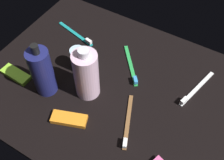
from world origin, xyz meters
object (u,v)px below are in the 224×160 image
object	(u,v)px
toothbrush_brown	(128,124)
snack_bar_orange	(69,119)
toothbrush_green	(131,67)
bodywash_bottle	(86,74)
toothbrush_white	(195,90)
toothbrush_teal	(77,34)
snack_bar_lime	(16,75)
deodorant_stick	(78,59)
lotion_bottle	(42,72)

from	to	relation	value
toothbrush_brown	snack_bar_orange	world-z (taller)	toothbrush_brown
toothbrush_green	bodywash_bottle	bearing A→B (deg)	65.08
toothbrush_brown	toothbrush_white	bearing A→B (deg)	-120.38
toothbrush_brown	toothbrush_green	bearing A→B (deg)	-64.65
bodywash_bottle	snack_bar_orange	bearing A→B (deg)	95.30
toothbrush_white	toothbrush_teal	world-z (taller)	same
bodywash_bottle	toothbrush_brown	size ratio (longest dim) A/B	1.09
toothbrush_teal	snack_bar_lime	size ratio (longest dim) A/B	1.71
toothbrush_brown	snack_bar_lime	distance (cm)	40.42
deodorant_stick	toothbrush_teal	size ratio (longest dim) A/B	0.48
toothbrush_brown	toothbrush_teal	size ratio (longest dim) A/B	0.96
lotion_bottle	snack_bar_lime	world-z (taller)	lotion_bottle
toothbrush_teal	toothbrush_brown	bearing A→B (deg)	145.85
toothbrush_brown	toothbrush_green	distance (cm)	21.65
bodywash_bottle	toothbrush_teal	bearing A→B (deg)	-47.07
snack_bar_orange	toothbrush_teal	bearing A→B (deg)	-78.63
bodywash_bottle	toothbrush_teal	size ratio (longest dim) A/B	1.05
deodorant_stick	toothbrush_green	xyz separation A→B (cm)	(-15.11, -8.93, -3.68)
bodywash_bottle	toothbrush_brown	bearing A→B (deg)	165.90
bodywash_bottle	snack_bar_lime	size ratio (longest dim) A/B	1.80
deodorant_stick	toothbrush_green	size ratio (longest dim) A/B	0.59
bodywash_bottle	snack_bar_orange	xyz separation A→B (cm)	(-1.07, 11.54, -7.72)
toothbrush_white	snack_bar_lime	distance (cm)	58.26
lotion_bottle	bodywash_bottle	distance (cm)	13.07
toothbrush_teal	snack_bar_orange	xyz separation A→B (cm)	(-18.77, 30.57, 0.14)
bodywash_bottle	snack_bar_lime	xyz separation A→B (cm)	(23.88, 7.06, -7.72)
deodorant_stick	snack_bar_lime	size ratio (longest dim) A/B	0.82
lotion_bottle	toothbrush_white	bearing A→B (deg)	-150.37
bodywash_bottle	toothbrush_green	distance (cm)	18.75
bodywash_bottle	lotion_bottle	bearing A→B (deg)	26.44
lotion_bottle	toothbrush_brown	xyz separation A→B (cm)	(-28.14, -1.69, -7.86)
snack_bar_lime	snack_bar_orange	bearing A→B (deg)	172.28
bodywash_bottle	deodorant_stick	distance (cm)	11.08
deodorant_stick	snack_bar_lime	bearing A→B (deg)	40.40
lotion_bottle	bodywash_bottle	size ratio (longest dim) A/B	1.04
deodorant_stick	toothbrush_white	bearing A→B (deg)	-163.66
toothbrush_teal	snack_bar_lime	xyz separation A→B (cm)	(6.17, 26.09, 0.14)
bodywash_bottle	snack_bar_lime	bearing A→B (deg)	16.47
toothbrush_green	toothbrush_teal	size ratio (longest dim) A/B	0.82
lotion_bottle	toothbrush_green	bearing A→B (deg)	-131.60
toothbrush_teal	snack_bar_lime	world-z (taller)	toothbrush_teal
lotion_bottle	toothbrush_green	distance (cm)	29.49
deodorant_stick	toothbrush_teal	distance (cm)	16.30
lotion_bottle	snack_bar_lime	distance (cm)	14.47
toothbrush_green	snack_bar_lime	distance (cm)	38.34
toothbrush_brown	lotion_bottle	bearing A→B (deg)	3.43
bodywash_bottle	toothbrush_brown	world-z (taller)	bodywash_bottle
lotion_bottle	toothbrush_green	size ratio (longest dim) A/B	1.32
deodorant_stick	toothbrush_brown	size ratio (longest dim) A/B	0.50
lotion_bottle	toothbrush_white	size ratio (longest dim) A/B	1.09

